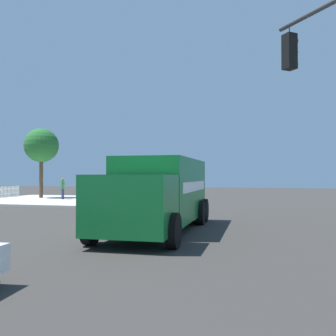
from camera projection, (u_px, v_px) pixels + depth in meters
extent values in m
plane|color=#33302D|center=(150.00, 226.00, 14.97)|extent=(100.00, 100.00, 0.00)
cube|color=beige|center=(50.00, 200.00, 30.08)|extent=(11.08, 11.08, 0.14)
cube|color=#146B2D|center=(164.00, 189.00, 14.48)|extent=(5.84, 2.57, 2.30)
cube|color=#146B2D|center=(130.00, 205.00, 10.59)|extent=(1.97, 2.45, 1.70)
cube|color=black|center=(120.00, 194.00, 9.77)|extent=(0.14, 2.02, 0.88)
cube|color=#B2B2B7|center=(179.00, 216.00, 17.16)|extent=(0.27, 2.31, 0.21)
cube|color=white|center=(195.00, 186.00, 14.20)|extent=(4.85, 0.16, 0.36)
cube|color=white|center=(134.00, 186.00, 14.76)|extent=(4.85, 0.16, 0.36)
cylinder|color=black|center=(174.00, 231.00, 10.34)|extent=(1.01, 0.31, 1.00)
cylinder|color=black|center=(91.00, 228.00, 10.91)|extent=(1.01, 0.31, 1.00)
cylinder|color=black|center=(201.00, 213.00, 15.43)|extent=(1.01, 0.31, 1.00)
cylinder|color=black|center=(143.00, 211.00, 16.00)|extent=(1.01, 0.31, 1.00)
cylinder|color=black|center=(204.00, 210.00, 16.45)|extent=(1.01, 0.31, 1.00)
cylinder|color=black|center=(150.00, 209.00, 17.02)|extent=(1.01, 0.31, 1.00)
cylinder|color=#38383D|center=(289.00, 30.00, 10.08)|extent=(0.03, 0.03, 0.25)
cube|color=black|center=(289.00, 52.00, 10.07)|extent=(0.42, 0.42, 0.95)
sphere|color=red|center=(295.00, 41.00, 10.15)|extent=(0.20, 0.20, 0.20)
sphere|color=#EFA314|center=(295.00, 52.00, 10.14)|extent=(0.20, 0.20, 0.20)
sphere|color=#19CC4C|center=(295.00, 64.00, 10.13)|extent=(0.20, 0.20, 0.20)
cylinder|color=gray|center=(101.00, 193.00, 31.94)|extent=(0.14, 0.14, 0.78)
cylinder|color=gray|center=(103.00, 193.00, 32.03)|extent=(0.14, 0.14, 0.78)
cube|color=black|center=(102.00, 185.00, 32.00)|extent=(0.40, 0.39, 0.59)
sphere|color=#936B4C|center=(102.00, 180.00, 32.01)|extent=(0.21, 0.21, 0.21)
cylinder|color=black|center=(99.00, 185.00, 31.89)|extent=(0.09, 0.09, 0.53)
cylinder|color=black|center=(104.00, 185.00, 32.12)|extent=(0.09, 0.09, 0.53)
cylinder|color=navy|center=(63.00, 194.00, 30.04)|extent=(0.14, 0.14, 0.84)
cylinder|color=navy|center=(62.00, 194.00, 29.87)|extent=(0.14, 0.14, 0.84)
cube|color=#3F8C4C|center=(63.00, 185.00, 29.97)|extent=(0.37, 0.27, 0.63)
sphere|color=#936B4C|center=(63.00, 179.00, 29.98)|extent=(0.23, 0.23, 0.23)
cylinder|color=#3F8C4C|center=(64.00, 184.00, 30.19)|extent=(0.09, 0.09, 0.57)
cylinder|color=#3F8C4C|center=(62.00, 184.00, 29.75)|extent=(0.09, 0.09, 0.57)
cube|color=white|center=(19.00, 191.00, 34.50)|extent=(0.08, 0.04, 0.95)
cube|color=white|center=(17.00, 191.00, 34.33)|extent=(0.08, 0.04, 0.95)
cube|color=white|center=(16.00, 191.00, 34.15)|extent=(0.08, 0.04, 0.95)
cube|color=white|center=(15.00, 191.00, 33.98)|extent=(0.08, 0.04, 0.95)
cube|color=white|center=(14.00, 191.00, 33.80)|extent=(0.08, 0.04, 0.95)
cube|color=white|center=(12.00, 191.00, 33.63)|extent=(0.08, 0.04, 0.95)
cube|color=white|center=(11.00, 191.00, 33.46)|extent=(0.08, 0.04, 0.95)
cube|color=white|center=(10.00, 191.00, 33.28)|extent=(0.08, 0.04, 0.95)
cube|color=white|center=(8.00, 192.00, 33.11)|extent=(0.08, 0.04, 0.95)
cube|color=white|center=(7.00, 192.00, 32.93)|extent=(0.08, 0.04, 0.95)
cube|color=white|center=(6.00, 192.00, 32.76)|extent=(0.08, 0.04, 0.95)
cube|color=white|center=(4.00, 192.00, 32.59)|extent=(0.08, 0.04, 0.95)
cube|color=white|center=(3.00, 192.00, 32.41)|extent=(0.08, 0.04, 0.95)
cube|color=white|center=(1.00, 192.00, 32.24)|extent=(0.08, 0.04, 0.95)
cube|color=white|center=(0.00, 192.00, 32.07)|extent=(0.08, 0.04, 0.95)
cylinder|color=brown|center=(41.00, 178.00, 32.00)|extent=(0.32, 0.32, 3.39)
sphere|color=#236628|center=(41.00, 145.00, 32.05)|extent=(2.91, 2.91, 2.91)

